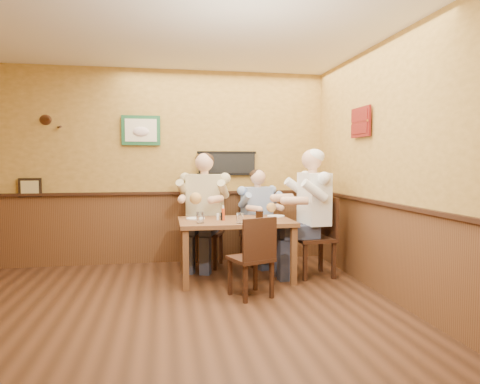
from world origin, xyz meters
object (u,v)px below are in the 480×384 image
at_px(diner_blue_polo, 257,222).
at_px(hot_sauce_bottle, 223,214).
at_px(chair_near_side, 251,256).
at_px(cola_tumbler, 259,216).
at_px(pepper_shaker, 222,216).
at_px(chair_back_right, 257,234).
at_px(diner_tan_shirt, 205,216).
at_px(chair_back_left, 205,231).
at_px(water_glass_left, 200,217).
at_px(salt_shaker, 218,217).
at_px(chair_right_end, 313,237).
at_px(water_glass_mid, 240,218).
at_px(diner_white_elder, 314,220).
at_px(dining_table, 235,227).

height_order(diner_blue_polo, hot_sauce_bottle, diner_blue_polo).
relative_size(chair_near_side, cola_tumbler, 7.23).
distance_m(chair_near_side, pepper_shaker, 0.82).
xyz_separation_m(chair_back_right, diner_tan_shirt, (-0.75, -0.03, 0.29)).
relative_size(diner_blue_polo, pepper_shaker, 12.51).
bearing_deg(chair_back_left, cola_tumbler, -35.89).
bearing_deg(water_glass_left, salt_shaker, 44.22).
relative_size(water_glass_left, hot_sauce_bottle, 0.80).
xyz_separation_m(diner_blue_polo, cola_tumbler, (-0.16, -0.89, 0.20)).
bearing_deg(chair_right_end, water_glass_mid, -78.40).
xyz_separation_m(water_glass_mid, pepper_shaker, (-0.17, 0.29, -0.01)).
distance_m(chair_near_side, diner_blue_polo, 1.53).
bearing_deg(diner_white_elder, pepper_shaker, -94.51).
relative_size(chair_near_side, hot_sauce_bottle, 5.35).
relative_size(chair_right_end, water_glass_mid, 8.16).
xyz_separation_m(water_glass_left, salt_shaker, (0.24, 0.23, -0.03)).
distance_m(chair_right_end, chair_near_side, 1.19).
bearing_deg(diner_tan_shirt, dining_table, -46.79).
height_order(diner_blue_polo, diner_white_elder, diner_white_elder).
xyz_separation_m(chair_right_end, diner_white_elder, (0.00, 0.00, 0.22)).
bearing_deg(chair_back_left, dining_table, -46.79).
xyz_separation_m(chair_right_end, diner_tan_shirt, (-1.32, 0.76, 0.20)).
relative_size(diner_blue_polo, water_glass_mid, 9.74).
bearing_deg(diner_tan_shirt, diner_white_elder, -10.11).
xyz_separation_m(chair_near_side, diner_blue_polo, (0.39, 1.47, 0.17)).
xyz_separation_m(dining_table, chair_back_right, (0.44, 0.74, -0.23)).
height_order(diner_white_elder, salt_shaker, diner_white_elder).
bearing_deg(chair_back_left, chair_right_end, -10.11).
relative_size(chair_right_end, diner_tan_shirt, 0.72).
height_order(chair_back_right, chair_near_side, chair_near_side).
relative_size(diner_tan_shirt, cola_tumbler, 11.69).
xyz_separation_m(chair_back_left, chair_near_side, (0.36, -1.45, -0.06)).
bearing_deg(cola_tumbler, chair_near_side, -111.43).
height_order(chair_near_side, water_glass_left, chair_near_side).
distance_m(chair_right_end, salt_shaker, 1.26).
xyz_separation_m(chair_right_end, pepper_shaker, (-1.18, 0.02, 0.29)).
distance_m(water_glass_mid, hot_sauce_bottle, 0.33).
height_order(chair_back_left, diner_tan_shirt, diner_tan_shirt).
distance_m(chair_right_end, diner_white_elder, 0.22).
bearing_deg(chair_near_side, cola_tumbler, -131.39).
bearing_deg(chair_right_end, pepper_shaker, -94.51).
xyz_separation_m(chair_back_right, diner_white_elder, (0.57, -0.79, 0.30)).
height_order(dining_table, chair_back_left, chair_back_left).
bearing_deg(diner_white_elder, water_glass_left, -86.98).
distance_m(chair_back_left, pepper_shaker, 0.81).
height_order(hot_sauce_bottle, pepper_shaker, hot_sauce_bottle).
xyz_separation_m(chair_right_end, cola_tumbler, (-0.74, -0.10, 0.30)).
height_order(chair_right_end, pepper_shaker, chair_right_end).
distance_m(chair_back_right, diner_blue_polo, 0.18).
bearing_deg(chair_back_right, pepper_shaker, -143.77).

